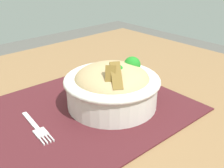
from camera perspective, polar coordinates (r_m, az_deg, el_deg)
The scene contains 4 objects.
table at distance 0.62m, azimuth -8.85°, elevation -11.01°, with size 1.21×0.90×0.73m.
placemat at distance 0.58m, azimuth -5.83°, elevation -5.51°, with size 0.43×0.36×0.00m, color #47191E.
bowl at distance 0.58m, azimuth 0.06°, elevation -0.31°, with size 0.21×0.21×0.11m.
fork at distance 0.54m, azimuth -15.62°, elevation -8.98°, with size 0.03×0.12×0.00m.
Camera 1 is at (0.26, 0.43, 1.03)m, focal length 43.18 mm.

